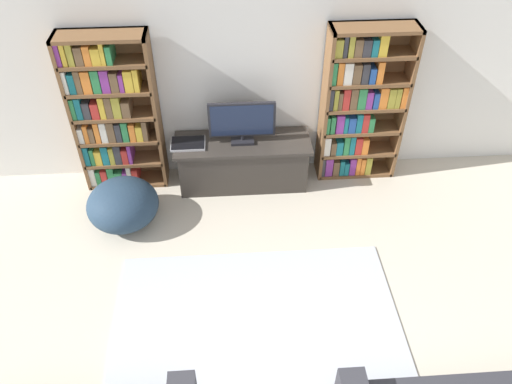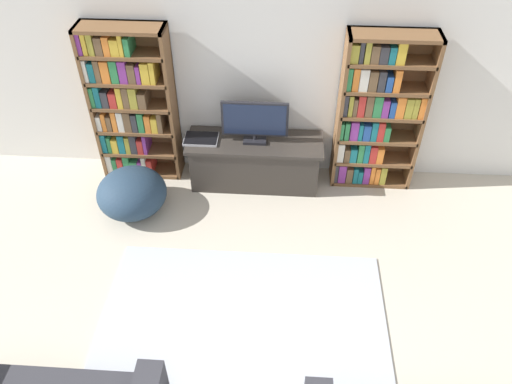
# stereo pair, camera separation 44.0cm
# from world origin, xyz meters

# --- Properties ---
(wall_back) EXTENTS (8.80, 0.06, 2.60)m
(wall_back) POSITION_xyz_m (0.00, 4.23, 1.30)
(wall_back) COLOR silver
(wall_back) RESTS_ON ground_plane
(bookshelf_left) EXTENTS (0.86, 0.30, 1.72)m
(bookshelf_left) POSITION_xyz_m (-1.43, 4.05, 0.87)
(bookshelf_left) COLOR brown
(bookshelf_left) RESTS_ON ground_plane
(bookshelf_right) EXTENTS (0.86, 0.30, 1.72)m
(bookshelf_right) POSITION_xyz_m (1.11, 4.05, 0.86)
(bookshelf_right) COLOR brown
(bookshelf_right) RESTS_ON ground_plane
(tv_stand) EXTENTS (1.44, 0.50, 0.54)m
(tv_stand) POSITION_xyz_m (-0.11, 3.92, 0.27)
(tv_stand) COLOR #332D28
(tv_stand) RESTS_ON ground_plane
(television) EXTENTS (0.69, 0.16, 0.47)m
(television) POSITION_xyz_m (-0.11, 3.92, 0.79)
(television) COLOR black
(television) RESTS_ON tv_stand
(laptop) EXTENTS (0.36, 0.25, 0.03)m
(laptop) POSITION_xyz_m (-0.68, 3.91, 0.56)
(laptop) COLOR #B7B7BC
(laptop) RESTS_ON tv_stand
(area_rug) EXTENTS (2.40, 1.78, 0.02)m
(area_rug) POSITION_xyz_m (-0.08, 1.94, 0.01)
(area_rug) COLOR #B2B7C1
(area_rug) RESTS_ON ground_plane
(beanbag_ottoman) EXTENTS (0.71, 0.71, 0.47)m
(beanbag_ottoman) POSITION_xyz_m (-1.33, 3.36, 0.23)
(beanbag_ottoman) COLOR #23384C
(beanbag_ottoman) RESTS_ON ground_plane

